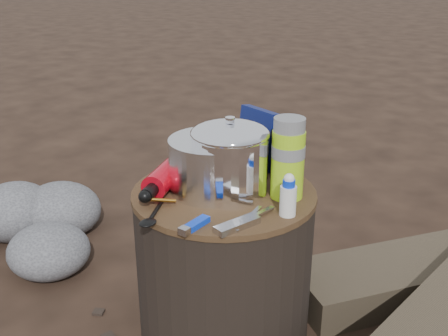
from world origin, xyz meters
The scene contains 14 objects.
ground centered at (0.00, 0.00, 0.00)m, with size 60.00×60.00×0.00m, color black.
stump centered at (0.00, 0.00, 0.21)m, with size 0.45×0.45×0.42m, color black.
foil_windscreen centered at (-0.03, -0.01, 0.48)m, with size 0.22×0.22×0.13m, color silver.
camping_pot centered at (0.02, 0.00, 0.51)m, with size 0.18×0.18×0.18m, color white.
fuel_bottle centered at (-0.14, -0.04, 0.45)m, with size 0.06×0.26×0.06m, color red, non-canonical shape.
thermos centered at (0.14, 0.06, 0.52)m, with size 0.08×0.08×0.20m, color #9DD418.
travel_mug centered at (0.08, 0.17, 0.48)m, with size 0.08×0.08×0.12m, color black.
stuff_sack centered at (-0.10, 0.16, 0.47)m, with size 0.15×0.12×0.10m, color gold.
food_pouch centered at (-0.02, 0.19, 0.50)m, with size 0.13×0.03×0.16m, color #0B144D.
lighter centered at (0.05, -0.19, 0.43)m, with size 0.02×0.08×0.02m, color #0C34CD.
multitool centered at (0.13, -0.14, 0.43)m, with size 0.03×0.11×0.02m, color #B9B9BE.
pot_grabber centered at (0.13, -0.10, 0.42)m, with size 0.03×0.13×0.01m, color #B9B9BE, non-canonical shape.
spork centered at (-0.07, -0.18, 0.42)m, with size 0.03×0.13×0.01m, color black, non-canonical shape.
squeeze_bottle centered at (0.19, -0.03, 0.46)m, with size 0.04×0.04×0.09m, color silver.
Camera 1 is at (0.66, -1.02, 0.98)m, focal length 43.29 mm.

